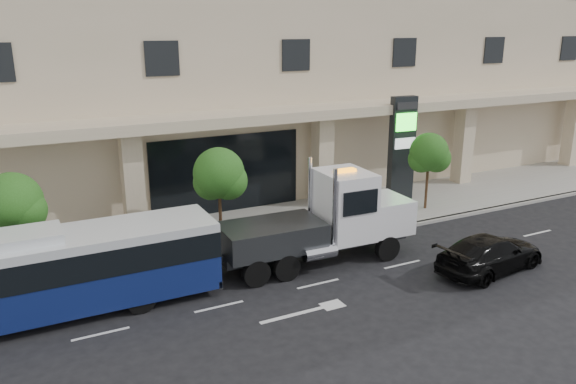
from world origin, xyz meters
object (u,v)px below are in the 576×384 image
Objects in this scene: city_bus at (30,276)px; black_sedan at (490,253)px; tow_truck at (326,221)px; signage_pylon at (402,149)px.

city_bus reaches higher than black_sedan.
tow_truck reaches higher than city_bus.
black_sedan is 0.88× the size of signage_pylon.
tow_truck is (11.17, -0.16, 0.15)m from city_bus.
tow_truck is at bearing 46.67° from black_sedan.
black_sedan is at bearing -13.39° from city_bus.
signage_pylon is (2.44, 8.95, 2.33)m from black_sedan.
signage_pylon is at bearing 35.61° from tow_truck.
city_bus is at bearing 68.66° from black_sedan.
city_bus is at bearing -161.06° from signage_pylon.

